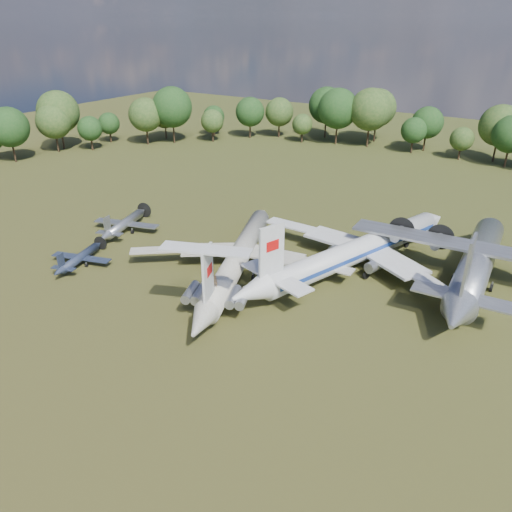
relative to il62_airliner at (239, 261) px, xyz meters
The scene contains 7 objects.
ground 4.64m from the il62_airliner, 136.15° to the left, with size 300.00×300.00×0.00m, color #2C4416.
il62_airliner is the anchor object (origin of this frame).
tu104_jet 18.20m from the il62_airliner, 36.75° to the left, with size 37.85×50.47×5.05m, color silver, non-canonical shape.
an12_transport 34.72m from the il62_airliner, 27.22° to the left, with size 37.30×41.69×5.49m, color #A4A7AC, non-canonical shape.
small_prop_west 25.32m from the il62_airliner, 153.79° to the right, with size 9.88×13.47×1.98m, color black, non-canonical shape.
small_prop_northwest 26.77m from the il62_airliner, behind, with size 12.37×16.86×2.47m, color #A6A8AE, non-canonical shape.
person_on_il62 12.73m from the il62_airliner, 69.47° to the right, with size 0.63×0.42×1.74m, color olive.
Camera 1 is at (41.57, -58.44, 35.61)m, focal length 35.00 mm.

